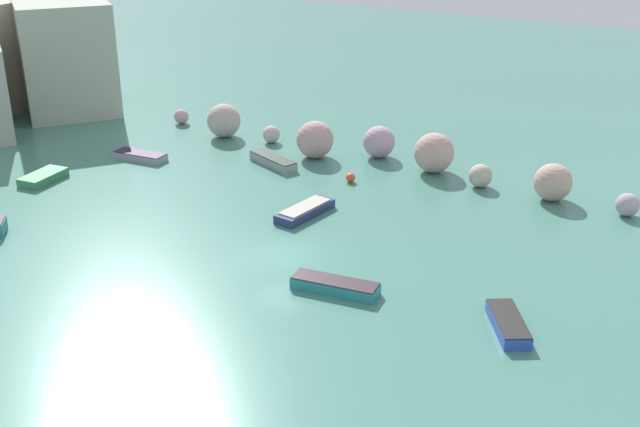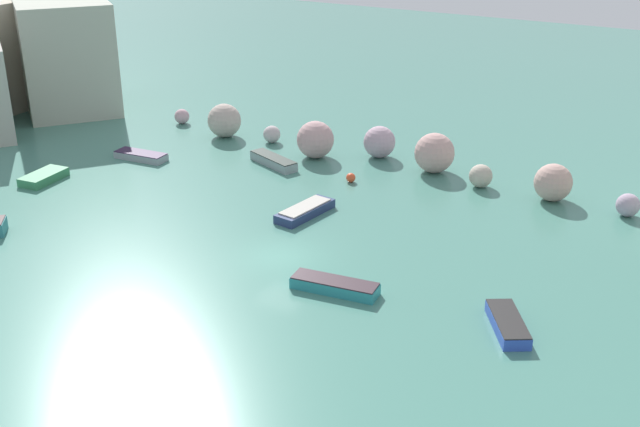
{
  "view_description": "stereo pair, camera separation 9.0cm",
  "coord_description": "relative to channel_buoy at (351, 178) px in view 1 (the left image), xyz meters",
  "views": [
    {
      "loc": [
        20.76,
        -31.38,
        18.58
      ],
      "look_at": [
        0.0,
        3.98,
        1.0
      ],
      "focal_mm": 44.25,
      "sensor_mm": 36.0,
      "label": 1
    },
    {
      "loc": [
        20.83,
        -31.34,
        18.58
      ],
      "look_at": [
        0.0,
        3.98,
        1.0
      ],
      "focal_mm": 44.25,
      "sensor_mm": 36.0,
      "label": 2
    }
  ],
  "objects": [
    {
      "name": "rock_breakwater",
      "position": [
        3.23,
        4.03,
        0.88
      ],
      "size": [
        45.22,
        4.85,
        2.72
      ],
      "color": "#C298A2",
      "rests_on": "ground"
    },
    {
      "name": "channel_buoy",
      "position": [
        0.0,
        0.0,
        0.0
      ],
      "size": [
        0.62,
        0.62,
        0.62
      ],
      "primitive_type": "sphere",
      "color": "#E04C28",
      "rests_on": "cove_water"
    },
    {
      "name": "moored_boat_5",
      "position": [
        14.79,
        -12.65,
        -0.01
      ],
      "size": [
        2.93,
        3.64,
        0.6
      ],
      "rotation": [
        0.0,
        0.0,
        2.14
      ],
      "color": "blue",
      "rests_on": "cove_water"
    },
    {
      "name": "moored_boat_6",
      "position": [
        -17.58,
        -10.17,
        -0.03
      ],
      "size": [
        1.98,
        3.38,
        0.57
      ],
      "rotation": [
        0.0,
        0.0,
        1.69
      ],
      "color": "#337E50",
      "rests_on": "cove_water"
    },
    {
      "name": "cliff_headland_left",
      "position": [
        -31.64,
        -0.35,
        3.44
      ],
      "size": [
        18.74,
        19.87,
        9.25
      ],
      "color": "#A9AC9B",
      "rests_on": "ground"
    },
    {
      "name": "moored_boat_3",
      "position": [
        6.43,
        -13.49,
        -0.0
      ],
      "size": [
        4.44,
        1.77,
        0.62
      ],
      "rotation": [
        0.0,
        0.0,
        0.14
      ],
      "color": "teal",
      "rests_on": "cove_water"
    },
    {
      "name": "moored_boat_2",
      "position": [
        -15.06,
        -3.59,
        -0.05
      ],
      "size": [
        3.95,
        1.65,
        0.53
      ],
      "rotation": [
        0.0,
        0.0,
        3.23
      ],
      "color": "#8C959C",
      "rests_on": "cove_water"
    },
    {
      "name": "moored_boat_4",
      "position": [
        -6.21,
        0.14,
        0.01
      ],
      "size": [
        4.35,
        2.56,
        0.65
      ],
      "rotation": [
        0.0,
        0.0,
        2.77
      ],
      "color": "gray",
      "rests_on": "cove_water"
    },
    {
      "name": "moored_boat_1",
      "position": [
        0.3,
        -6.25,
        -0.02
      ],
      "size": [
        1.88,
        4.33,
        0.61
      ],
      "rotation": [
        0.0,
        0.0,
        1.45
      ],
      "color": "navy",
      "rests_on": "cove_water"
    },
    {
      "name": "cove_water",
      "position": [
        2.11,
        -11.56,
        -0.31
      ],
      "size": [
        160.0,
        160.0,
        0.0
      ],
      "primitive_type": "plane",
      "color": "#467F71",
      "rests_on": "ground"
    }
  ]
}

